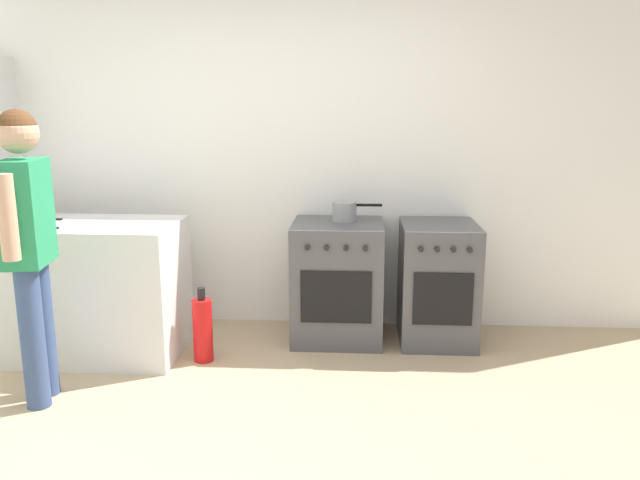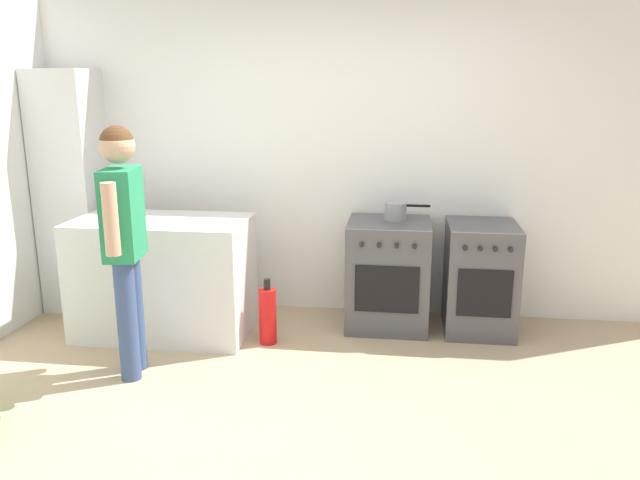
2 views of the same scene
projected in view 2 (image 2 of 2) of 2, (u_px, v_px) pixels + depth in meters
The scene contains 11 objects.
ground_plane at pixel (317, 425), 3.55m from camera, with size 8.00×8.00×0.00m, color tan.
back_wall at pixel (349, 157), 5.10m from camera, with size 6.00×0.10×2.60m, color white.
counter_unit at pixel (164, 277), 4.77m from camera, with size 1.30×0.70×0.90m, color silver.
oven_left at pixel (388, 274), 4.92m from camera, with size 0.64×0.62×0.85m.
oven_right at pixel (480, 278), 4.83m from camera, with size 0.52×0.62×0.85m.
pot at pixel (396, 211), 4.86m from camera, with size 0.35×0.17×0.14m.
knife_utility at pixel (146, 224), 4.48m from camera, with size 0.24×0.14×0.01m.
knife_chef at pixel (129, 215), 4.79m from camera, with size 0.31×0.06×0.01m.
person at pixel (124, 231), 3.95m from camera, with size 0.25×0.56×1.64m.
fire_extinguisher at pixel (268, 315), 4.62m from camera, with size 0.13×0.13×0.50m.
larder_cabinet at pixel (72, 192), 5.21m from camera, with size 0.48×0.44×2.00m, color silver.
Camera 2 is at (0.44, -3.15, 1.90)m, focal length 35.00 mm.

